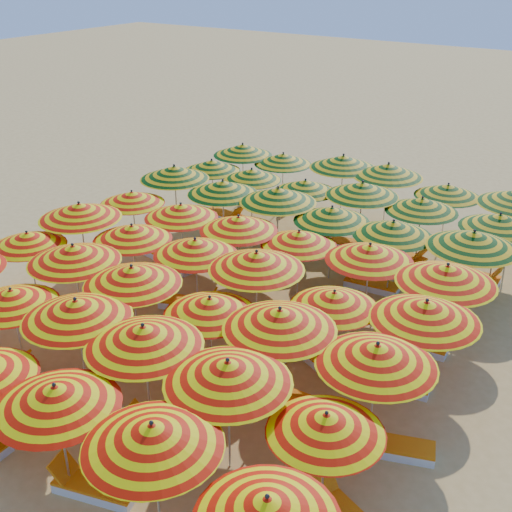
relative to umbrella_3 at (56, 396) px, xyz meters
The scene contains 67 objects.
ground 8.08m from the umbrella_3, 97.21° to the left, with size 120.00×120.00×0.00m, color tan.
umbrella_3 is the anchor object (origin of this frame).
umbrella_4 2.27m from the umbrella_3, ahead, with size 3.14×3.14×2.63m.
umbrella_5 4.65m from the umbrella_3, ahead, with size 2.68×2.68×2.46m.
umbrella_7 4.56m from the umbrella_3, 152.61° to the left, with size 2.54×2.54×2.40m.
umbrella_8 3.01m from the umbrella_3, 130.43° to the left, with size 3.17×3.17×2.69m.
umbrella_9 2.29m from the umbrella_3, 87.32° to the left, with size 3.00×3.00×2.71m.
umbrella_10 3.23m from the umbrella_3, 43.84° to the left, with size 3.16×3.16×2.71m.
umbrella_11 5.01m from the umbrella_3, 27.51° to the left, with size 2.59×2.59×2.34m.
umbrella_12 8.09m from the umbrella_3, 145.06° to the left, with size 2.90×2.90×2.35m.
umbrella_13 6.06m from the umbrella_3, 134.80° to the left, with size 3.28×3.28×2.67m.
umbrella_14 4.74m from the umbrella_3, 116.20° to the left, with size 3.01×3.01×2.66m.
umbrella_15 4.45m from the umbrella_3, 87.37° to the left, with size 2.65×2.65×2.39m.
umbrella_16 4.92m from the umbrella_3, 64.09° to the left, with size 3.17×3.17×2.72m.
umbrella_17 6.28m from the umbrella_3, 44.60° to the left, with size 2.78×2.78×2.67m.
umbrella_18 9.12m from the umbrella_3, 134.67° to the left, with size 3.21×3.21×2.72m.
umbrella_19 7.75m from the umbrella_3, 123.07° to the left, with size 3.02×3.02×2.49m.
umbrella_20 6.96m from the umbrella_3, 106.63° to the left, with size 2.82×2.82×2.52m.
umbrella_21 6.59m from the umbrella_3, 89.06° to the left, with size 2.59×2.59×2.72m.
umbrella_22 6.88m from the umbrella_3, 68.82° to the left, with size 2.87×2.87×2.34m.
umbrella_23 8.09m from the umbrella_3, 54.57° to the left, with size 3.24×3.24×2.69m.
umbrella_24 11.01m from the umbrella_3, 126.22° to the left, with size 2.88×2.88×2.36m.
umbrella_25 9.52m from the umbrella_3, 115.50° to the left, with size 2.57×2.57×2.51m.
umbrella_26 8.92m from the umbrella_3, 102.59° to the left, with size 2.41×2.41×2.53m.
umbrella_27 9.01m from the umbrella_3, 90.03° to the left, with size 2.86×2.86×2.39m.
umbrella_28 9.21m from the umbrella_3, 75.78° to the left, with size 2.47×2.47×2.57m.
umbrella_29 9.71m from the umbrella_3, 62.42° to the left, with size 3.25×3.25×2.71m.
umbrella_30 12.82m from the umbrella_3, 120.23° to the left, with size 3.11×3.11×2.69m.
umbrella_31 11.62m from the umbrella_3, 110.72° to the left, with size 2.98×2.98×2.63m.
umbrella_32 11.26m from the umbrella_3, 100.28° to the left, with size 3.20×3.20×2.73m.
umbrella_33 10.90m from the umbrella_3, 89.54° to the left, with size 2.92×2.92×2.55m.
umbrella_34 11.11m from the umbrella_3, 78.99° to the left, with size 2.68×2.68×2.54m.
umbrella_35 11.88m from the umbrella_3, 68.05° to the left, with size 2.90×2.90×2.73m.
umbrella_36 14.62m from the umbrella_3, 115.70° to the left, with size 2.93×2.93×2.39m.
umbrella_37 13.90m from the umbrella_3, 108.69° to the left, with size 2.53×2.53×2.36m.
umbrella_38 13.31m from the umbrella_3, 99.21° to the left, with size 2.66×2.66×2.38m.
umbrella_39 13.29m from the umbrella_3, 89.98° to the left, with size 3.14×3.14×2.67m.
umbrella_40 13.49m from the umbrella_3, 80.97° to the left, with size 2.88×2.88×2.52m.
umbrella_41 14.01m from the umbrella_3, 70.79° to the left, with size 2.65×2.65×2.54m.
umbrella_42 16.41m from the umbrella_3, 112.38° to the left, with size 2.89×2.89×2.58m.
umbrella_43 15.91m from the umbrella_3, 105.94° to the left, with size 3.05×3.05×2.46m.
umbrella_44 15.69m from the umbrella_3, 96.83° to the left, with size 3.11×3.11×2.73m.
umbrella_45 15.52m from the umbrella_3, 90.03° to the left, with size 3.23×3.23×2.74m.
umbrella_46 15.52m from the umbrella_3, 81.42° to the left, with size 2.31×2.31×2.43m.
lounger_2 2.17m from the umbrella_3, 17.79° to the left, with size 1.82×1.00×0.69m.
lounger_4 5.34m from the umbrella_3, 157.79° to the left, with size 1.75×0.63×0.69m.
lounger_5 3.04m from the umbrella_3, 73.88° to the left, with size 1.82×1.00×0.69m.
lounger_7 6.10m from the umbrella_3, 129.88° to the left, with size 1.74×0.62×0.69m.
lounger_8 5.12m from the umbrella_3, 94.83° to the left, with size 1.82×0.96×0.69m.
lounger_9 5.76m from the umbrella_3, 60.34° to the left, with size 1.75×0.63×0.69m.
lounger_10 7.02m from the umbrella_3, 42.04° to the left, with size 1.83×1.11×0.69m.
lounger_11 8.18m from the umbrella_3, 127.63° to the left, with size 1.76×0.68×0.69m.
lounger_12 7.61m from the umbrella_3, 109.96° to the left, with size 1.83×1.09×0.69m.
lounger_13 6.88m from the umbrella_3, 83.82° to the left, with size 1.83×1.08×0.69m.
lounger_14 7.19m from the umbrella_3, 74.03° to the left, with size 1.82×1.24×0.69m.
lounger_15 8.08m from the umbrella_3, 58.38° to the left, with size 1.80×0.84×0.69m.
lounger_16 11.11m from the umbrella_3, 123.36° to the left, with size 1.81×0.87×0.69m.
lounger_17 10.18m from the umbrella_3, 118.13° to the left, with size 1.82×1.02×0.69m.
lounger_18 9.68m from the umbrella_3, 64.97° to the left, with size 1.77×0.71×0.69m.
lounger_19 11.31m from the umbrella_3, 82.12° to the left, with size 1.78×0.75×0.69m.
lounger_20 14.52m from the umbrella_3, 113.57° to the left, with size 1.79×0.79×0.69m.
lounger_21 13.57m from the umbrella_3, 92.13° to the left, with size 1.82×0.94×0.69m.
lounger_22 13.79m from the umbrella_3, 83.20° to the left, with size 1.82×1.03×0.69m.
lounger_23 14.10m from the umbrella_3, 72.87° to the left, with size 1.76×0.67×0.69m.
lounger_24 16.82m from the umbrella_3, 113.85° to the left, with size 1.78×0.76×0.69m.
lounger_25 16.35m from the umbrella_3, 107.48° to the left, with size 1.75×0.63×0.69m.
beachgoer_b 9.59m from the umbrella_3, 107.66° to the left, with size 0.62×0.49×1.28m, color tan.
Camera 1 is at (9.36, -13.63, 9.75)m, focal length 45.00 mm.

